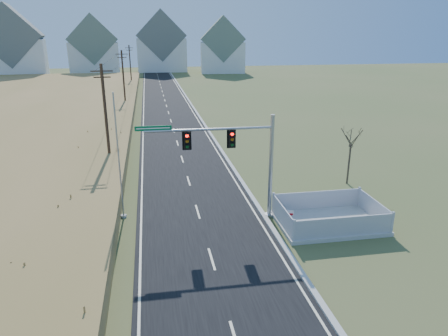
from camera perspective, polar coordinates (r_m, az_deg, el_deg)
ground at (r=23.32m, az=-2.55°, el=-10.44°), size 260.00×260.00×0.00m
road at (r=71.16m, az=-8.37°, el=9.27°), size 8.00×180.00×0.06m
curb at (r=71.43m, az=-5.01°, el=9.48°), size 0.30×180.00×0.18m
utility_pole_near at (r=36.02m, az=-16.54°, el=7.23°), size 1.80×0.26×9.00m
utility_pole_mid at (r=65.65m, az=-14.16°, el=12.25°), size 1.80×0.26×9.00m
utility_pole_far at (r=95.51m, az=-13.24°, el=14.14°), size 1.80×0.26×9.00m
condo_nw at (r=125.32m, az=-27.96°, el=14.88°), size 17.69×13.38×19.05m
condo_nnw at (r=129.19m, az=-18.09°, el=15.78°), size 14.93×11.17×17.03m
condo_n at (r=132.35m, az=-8.93°, el=16.78°), size 15.27×10.20×18.54m
condo_ne at (r=126.35m, az=-0.24°, el=16.56°), size 14.12×10.51×16.52m
traffic_signal_mast at (r=24.48m, az=2.61°, el=1.63°), size 8.46×0.58×6.73m
fence_enclosure at (r=25.92m, az=14.71°, el=-7.25°), size 6.37×4.40×1.44m
open_sign at (r=26.20m, az=9.42°, el=-6.54°), size 0.44×0.19×0.56m
flagpole at (r=25.77m, az=-14.67°, el=-0.32°), size 0.36×0.36×8.08m
bare_tree at (r=32.20m, az=17.78°, el=4.34°), size 1.81×1.81×4.81m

